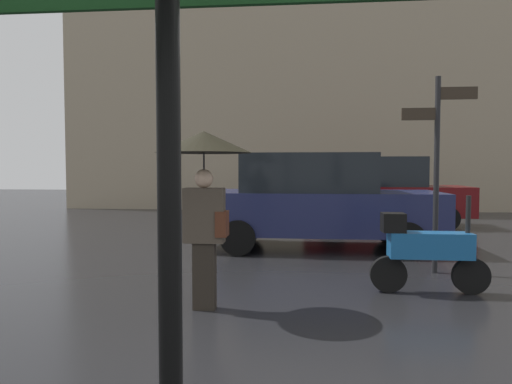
{
  "coord_description": "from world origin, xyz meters",
  "views": [
    {
      "loc": [
        0.43,
        -2.63,
        1.58
      ],
      "look_at": [
        -0.32,
        4.96,
        1.19
      ],
      "focal_mm": 33.03,
      "sensor_mm": 36.0,
      "label": 1
    }
  ],
  "objects_px": {
    "pedestrian_with_umbrella": "(204,166)",
    "parked_car_right": "(316,200)",
    "parked_car_left": "(382,191)",
    "parked_scooter": "(426,249)",
    "street_signpost": "(437,154)"
  },
  "relations": [
    {
      "from": "parked_scooter",
      "to": "parked_car_right",
      "type": "xyz_separation_m",
      "value": [
        -1.28,
        3.2,
        0.39
      ]
    },
    {
      "from": "pedestrian_with_umbrella",
      "to": "street_signpost",
      "type": "distance_m",
      "value": 3.74
    },
    {
      "from": "parked_scooter",
      "to": "parked_car_right",
      "type": "height_order",
      "value": "parked_car_right"
    },
    {
      "from": "parked_scooter",
      "to": "street_signpost",
      "type": "xyz_separation_m",
      "value": [
        0.44,
        1.2,
        1.22
      ]
    },
    {
      "from": "parked_scooter",
      "to": "parked_car_left",
      "type": "bearing_deg",
      "value": 76.48
    },
    {
      "from": "pedestrian_with_umbrella",
      "to": "parked_car_left",
      "type": "relative_size",
      "value": 0.46
    },
    {
      "from": "parked_car_left",
      "to": "pedestrian_with_umbrella",
      "type": "bearing_deg",
      "value": -126.11
    },
    {
      "from": "parked_scooter",
      "to": "parked_car_left",
      "type": "height_order",
      "value": "parked_car_left"
    },
    {
      "from": "parked_car_right",
      "to": "street_signpost",
      "type": "relative_size",
      "value": 1.56
    },
    {
      "from": "pedestrian_with_umbrella",
      "to": "parked_car_left",
      "type": "distance_m",
      "value": 8.55
    },
    {
      "from": "parked_car_left",
      "to": "parked_car_right",
      "type": "height_order",
      "value": "parked_car_left"
    },
    {
      "from": "parked_car_left",
      "to": "street_signpost",
      "type": "relative_size",
      "value": 1.49
    },
    {
      "from": "street_signpost",
      "to": "parked_car_right",
      "type": "bearing_deg",
      "value": 130.8
    },
    {
      "from": "pedestrian_with_umbrella",
      "to": "parked_car_right",
      "type": "bearing_deg",
      "value": 59.95
    },
    {
      "from": "pedestrian_with_umbrella",
      "to": "street_signpost",
      "type": "xyz_separation_m",
      "value": [
        3.07,
        2.13,
        0.18
      ]
    }
  ]
}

